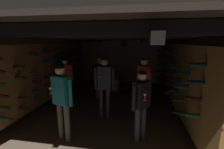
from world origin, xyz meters
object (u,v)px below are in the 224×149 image
person_host_center (104,82)px  person_guest_near_left (62,96)px  wine_crate_stack (114,84)px  person_guest_rear_center (99,75)px  display_bottle (115,75)px  person_guest_near_right (141,100)px  person_guest_mid_left (66,77)px  person_guest_mid_right (143,81)px

person_host_center → person_guest_near_left: bearing=-121.2°
wine_crate_stack → person_guest_rear_center: bearing=-115.1°
person_host_center → display_bottle: bearing=91.2°
person_host_center → person_guest_near_right: person_host_center is taller
display_bottle → person_guest_near_right: 3.33m
person_guest_mid_left → person_guest_mid_right: size_ratio=0.94×
person_guest_rear_center → person_guest_near_left: bearing=-93.4°
person_guest_rear_center → person_guest_mid_left: 1.21m
person_host_center → person_guest_mid_right: person_host_center is taller
person_guest_near_right → wine_crate_stack: bearing=108.6°
person_guest_near_right → person_guest_mid_right: 1.22m
person_guest_mid_left → display_bottle: bearing=46.1°
wine_crate_stack → person_guest_mid_left: bearing=-132.0°
person_guest_near_left → wine_crate_stack: bearing=80.8°
wine_crate_stack → person_guest_near_left: size_ratio=0.36×
person_guest_near_right → person_guest_near_left: bearing=-172.0°
display_bottle → person_guest_rear_center: (-0.47, -0.83, 0.18)m
wine_crate_stack → person_guest_rear_center: (-0.41, -0.87, 0.62)m
display_bottle → person_guest_rear_center: 0.97m
person_guest_rear_center → person_guest_near_left: person_guest_near_left is taller
display_bottle → person_guest_near_left: (-0.62, -3.39, 0.28)m
display_bottle → person_guest_mid_right: (1.10, -1.95, 0.30)m
person_guest_mid_right → person_guest_near_left: size_ratio=1.02×
person_guest_rear_center → person_guest_mid_left: bearing=-145.3°
person_guest_near_right → person_guest_mid_right: size_ratio=0.92×
person_guest_near_right → person_guest_near_left: 1.65m
display_bottle → person_guest_mid_left: 2.12m
display_bottle → person_guest_mid_right: person_guest_mid_right is taller
display_bottle → person_guest_mid_left: person_guest_mid_left is taller
wine_crate_stack → person_guest_near_right: size_ratio=0.38×
wine_crate_stack → person_guest_rear_center: 1.14m
person_host_center → person_guest_mid_left: size_ratio=1.08×
person_guest_mid_right → wine_crate_stack: bearing=120.2°
display_bottle → person_guest_rear_center: size_ratio=0.23×
person_guest_mid_right → person_guest_near_left: person_guest_mid_right is taller
person_guest_rear_center → person_guest_near_right: bearing=-57.6°
person_guest_near_left → person_guest_mid_right: bearing=40.0°
wine_crate_stack → person_guest_mid_left: 2.20m
wine_crate_stack → person_host_center: bearing=-87.4°
wine_crate_stack → person_guest_near_left: 3.55m
person_host_center → person_guest_mid_right: 1.11m
wine_crate_stack → display_bottle: size_ratio=1.71×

